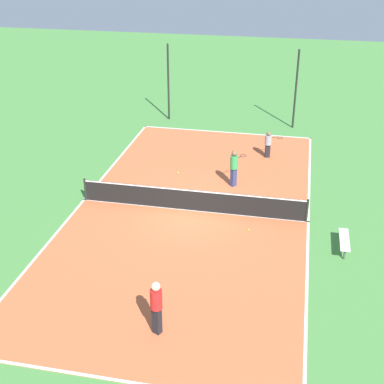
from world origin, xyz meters
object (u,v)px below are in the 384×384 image
tennis_net (192,199)px  player_baseline_gray (268,143)px  fence_post_back_right (296,90)px  player_coach_red (156,304)px  player_far_green (234,166)px  tennis_ball_far_baseline (248,230)px  fence_post_back_left (168,83)px  bench (344,241)px  tennis_ball_midcourt (178,173)px

tennis_net → player_baseline_gray: size_ratio=6.89×
tennis_net → fence_post_back_right: bearing=71.5°
player_coach_red → player_far_green: bearing=-70.3°
player_coach_red → tennis_ball_far_baseline: player_coach_red is taller
player_baseline_gray → fence_post_back_right: fence_post_back_right is taller
player_baseline_gray → player_coach_red: bearing=-111.6°
tennis_ball_far_baseline → tennis_net: bearing=155.0°
tennis_ball_far_baseline → fence_post_back_right: (1.29, 12.75, 2.30)m
player_coach_red → fence_post_back_right: bearing=-75.2°
tennis_net → fence_post_back_left: 12.31m
bench → player_coach_red: (-5.75, -5.93, 0.70)m
player_coach_red → tennis_ball_far_baseline: size_ratio=27.16×
player_coach_red → fence_post_back_left: (-4.40, 19.32, 1.26)m
player_baseline_gray → tennis_ball_far_baseline: player_baseline_gray is taller
tennis_net → tennis_ball_midcourt: size_ratio=144.22×
fence_post_back_right → player_far_green: bearing=-105.5°
bench → fence_post_back_right: size_ratio=0.35×
tennis_net → player_coach_red: bearing=-86.1°
player_baseline_gray → tennis_ball_far_baseline: 7.81m
player_far_green → tennis_ball_midcourt: (-2.88, 0.84, -1.00)m
bench → player_baseline_gray: size_ratio=1.16×
player_far_green → player_baseline_gray: bearing=17.7°
player_baseline_gray → bench: bearing=-80.0°
tennis_ball_midcourt → fence_post_back_right: 9.84m
bench → player_baseline_gray: (-3.54, 8.41, 0.44)m
tennis_net → player_coach_red: (0.53, -7.78, 0.55)m
tennis_net → fence_post_back_left: (-3.87, 11.55, 1.81)m
player_baseline_gray → fence_post_back_left: 8.41m
tennis_net → player_coach_red: size_ratio=5.31×
player_far_green → tennis_net: bearing=-170.7°
tennis_net → player_far_green: player_far_green is taller
tennis_ball_midcourt → bench: bearing=-35.2°
player_coach_red → tennis_ball_far_baseline: (2.05, 6.57, -1.04)m
player_coach_red → fence_post_back_right: (3.34, 19.32, 1.26)m
bench → fence_post_back_left: bearing=37.2°
bench → tennis_ball_midcourt: size_ratio=24.23×
player_far_green → fence_post_back_left: bearing=67.7°
player_far_green → player_baseline_gray: player_far_green is taller
tennis_ball_far_baseline → tennis_ball_midcourt: (-4.03, 4.81, 0.00)m
player_far_green → player_baseline_gray: size_ratio=1.26×
player_coach_red → tennis_ball_midcourt: bearing=-55.5°
tennis_ball_far_baseline → fence_post_back_right: size_ratio=0.01×
player_far_green → tennis_ball_far_baseline: 4.25m
player_baseline_gray → tennis_ball_midcourt: bearing=-157.5°
tennis_ball_far_baseline → player_coach_red: bearing=-107.4°
tennis_ball_far_baseline → fence_post_back_left: fence_post_back_left is taller
fence_post_back_right → player_coach_red: bearing=-99.8°
bench → player_far_green: 6.72m
bench → player_coach_red: size_ratio=0.89×
tennis_ball_midcourt → fence_post_back_left: (-2.42, 7.95, 2.30)m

